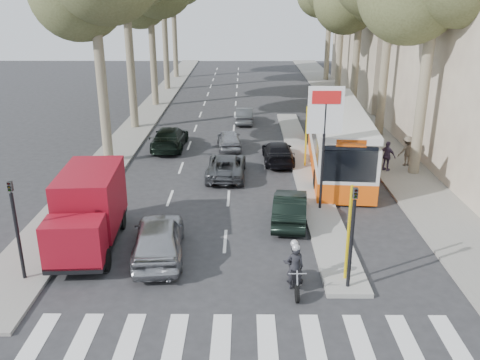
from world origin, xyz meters
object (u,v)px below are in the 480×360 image
Objects in this scene: dark_hatchback at (290,208)px; silver_hatchback at (158,238)px; city_bus at (336,135)px; motorcycle at (294,266)px; red_truck at (89,209)px.

silver_hatchback is at bearing 38.27° from dark_hatchback.
motorcycle is (-3.52, -12.92, -0.98)m from city_bus.
motorcycle is (4.79, -2.03, -0.00)m from silver_hatchback.
motorcycle is at bearing 93.33° from dark_hatchback.
city_bus reaches higher than silver_hatchback.
dark_hatchback is 8.48m from city_bus.
dark_hatchback is at bearing -108.03° from city_bus.
red_truck is at bearing -23.36° from silver_hatchback.
red_truck is at bearing 22.68° from dark_hatchback.
silver_hatchback is at bearing -21.63° from red_truck.
motorcycle is (-0.31, -5.16, 0.12)m from dark_hatchback.
dark_hatchback is at bearing -153.89° from silver_hatchback.
motorcycle reaches higher than silver_hatchback.
red_truck is 8.12m from motorcycle.
silver_hatchback is at bearing 155.58° from motorcycle.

